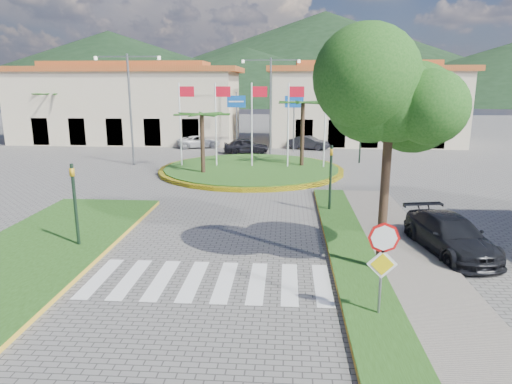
# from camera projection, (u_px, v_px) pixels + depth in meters

# --- Properties ---
(ground) EXTENTS (160.00, 160.00, 0.00)m
(ground) POSITION_uv_depth(u_px,v_px,m) (175.00, 356.00, 10.30)
(ground) COLOR slate
(ground) RESTS_ON ground
(sidewalk_right) EXTENTS (4.00, 28.00, 0.15)m
(sidewalk_right) POSITION_uv_depth(u_px,v_px,m) (421.00, 318.00, 11.83)
(sidewalk_right) COLOR gray
(sidewalk_right) RESTS_ON ground
(verge_right) EXTENTS (1.60, 28.00, 0.18)m
(verge_right) POSITION_uv_depth(u_px,v_px,m) (374.00, 315.00, 11.90)
(verge_right) COLOR #234714
(verge_right) RESTS_ON ground
(median_left) EXTENTS (5.00, 14.00, 0.18)m
(median_left) POSITION_uv_depth(u_px,v_px,m) (38.00, 250.00, 16.54)
(median_left) COLOR #234714
(median_left) RESTS_ON ground
(crosswalk) EXTENTS (8.00, 3.00, 0.01)m
(crosswalk) POSITION_uv_depth(u_px,v_px,m) (206.00, 281.00, 14.18)
(crosswalk) COLOR silver
(crosswalk) RESTS_ON ground
(roundabout_island) EXTENTS (12.70, 12.70, 6.00)m
(roundabout_island) POSITION_uv_depth(u_px,v_px,m) (251.00, 169.00, 31.60)
(roundabout_island) COLOR yellow
(roundabout_island) RESTS_ON ground
(stop_sign) EXTENTS (0.80, 0.11, 2.65)m
(stop_sign) POSITION_uv_depth(u_px,v_px,m) (383.00, 255.00, 11.46)
(stop_sign) COLOR slate
(stop_sign) RESTS_ON ground
(deciduous_tree) EXTENTS (3.60, 3.60, 6.80)m
(deciduous_tree) POSITION_uv_depth(u_px,v_px,m) (390.00, 111.00, 13.57)
(deciduous_tree) COLOR black
(deciduous_tree) RESTS_ON ground
(traffic_light_left) EXTENTS (0.15, 0.18, 3.20)m
(traffic_light_left) POSITION_uv_depth(u_px,v_px,m) (75.00, 198.00, 16.50)
(traffic_light_left) COLOR black
(traffic_light_left) RESTS_ON ground
(traffic_light_right) EXTENTS (0.15, 0.18, 3.20)m
(traffic_light_right) POSITION_uv_depth(u_px,v_px,m) (331.00, 172.00, 21.19)
(traffic_light_right) COLOR black
(traffic_light_right) RESTS_ON ground
(traffic_light_far) EXTENTS (0.18, 0.15, 3.20)m
(traffic_light_far) POSITION_uv_depth(u_px,v_px,m) (361.00, 138.00, 34.53)
(traffic_light_far) COLOR black
(traffic_light_far) RESTS_ON ground
(direction_sign_west) EXTENTS (1.60, 0.14, 5.20)m
(direction_sign_west) POSITION_uv_depth(u_px,v_px,m) (236.00, 112.00, 39.65)
(direction_sign_west) COLOR slate
(direction_sign_west) RESTS_ON ground
(direction_sign_east) EXTENTS (1.60, 0.14, 5.20)m
(direction_sign_east) POSITION_uv_depth(u_px,v_px,m) (294.00, 112.00, 39.31)
(direction_sign_east) COLOR slate
(direction_sign_east) RESTS_ON ground
(street_lamp_centre) EXTENTS (4.80, 0.16, 8.00)m
(street_lamp_centre) POSITION_uv_depth(u_px,v_px,m) (271.00, 101.00, 38.28)
(street_lamp_centre) COLOR slate
(street_lamp_centre) RESTS_ON ground
(street_lamp_west) EXTENTS (4.80, 0.16, 8.00)m
(street_lamp_west) POSITION_uv_depth(u_px,v_px,m) (130.00, 104.00, 33.13)
(street_lamp_west) COLOR slate
(street_lamp_west) RESTS_ON ground
(building_left) EXTENTS (23.32, 9.54, 8.05)m
(building_left) POSITION_uv_depth(u_px,v_px,m) (129.00, 103.00, 47.18)
(building_left) COLOR beige
(building_left) RESTS_ON ground
(building_right) EXTENTS (19.08, 9.54, 8.05)m
(building_right) POSITION_uv_depth(u_px,v_px,m) (363.00, 104.00, 45.58)
(building_right) COLOR beige
(building_right) RESTS_ON ground
(hill_far_west) EXTENTS (140.00, 140.00, 22.00)m
(hill_far_west) POSITION_uv_depth(u_px,v_px,m) (110.00, 66.00, 147.18)
(hill_far_west) COLOR black
(hill_far_west) RESTS_ON ground
(hill_far_mid) EXTENTS (180.00, 180.00, 30.00)m
(hill_far_mid) POSITION_uv_depth(u_px,v_px,m) (324.00, 56.00, 160.97)
(hill_far_mid) COLOR black
(hill_far_mid) RESTS_ON ground
(hill_near_back) EXTENTS (110.00, 110.00, 16.00)m
(hill_near_back) POSITION_uv_depth(u_px,v_px,m) (246.00, 75.00, 135.18)
(hill_near_back) COLOR black
(hill_near_back) RESTS_ON ground
(white_van) EXTENTS (4.49, 3.27, 1.13)m
(white_van) POSITION_uv_depth(u_px,v_px,m) (199.00, 142.00, 42.98)
(white_van) COLOR silver
(white_van) RESTS_ON ground
(car_dark_a) EXTENTS (4.11, 2.29, 1.32)m
(car_dark_a) POSITION_uv_depth(u_px,v_px,m) (246.00, 146.00, 39.53)
(car_dark_a) COLOR black
(car_dark_a) RESTS_ON ground
(car_dark_b) EXTENTS (3.95, 2.44, 1.23)m
(car_dark_b) POSITION_uv_depth(u_px,v_px,m) (309.00, 143.00, 41.86)
(car_dark_b) COLOR black
(car_dark_b) RESTS_ON ground
(car_side_right) EXTENTS (2.73, 4.92, 1.35)m
(car_side_right) POSITION_uv_depth(u_px,v_px,m) (450.00, 235.00, 16.38)
(car_side_right) COLOR black
(car_side_right) RESTS_ON ground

